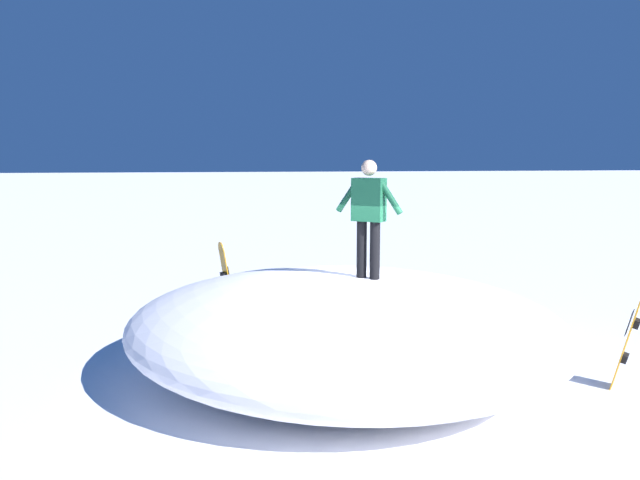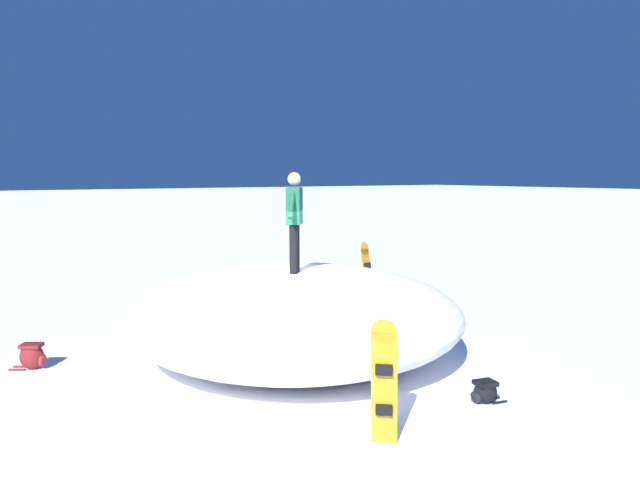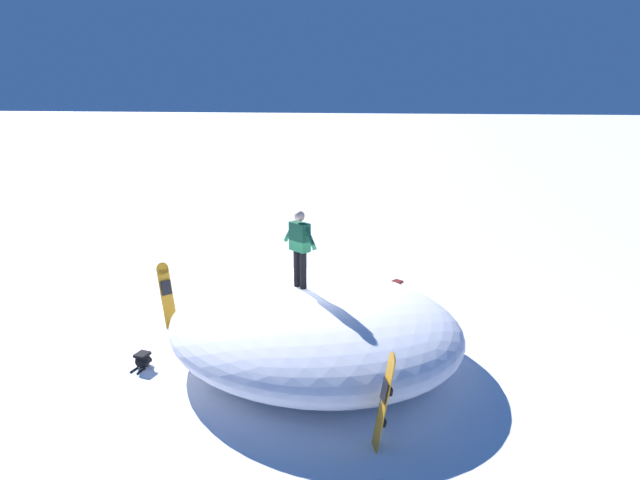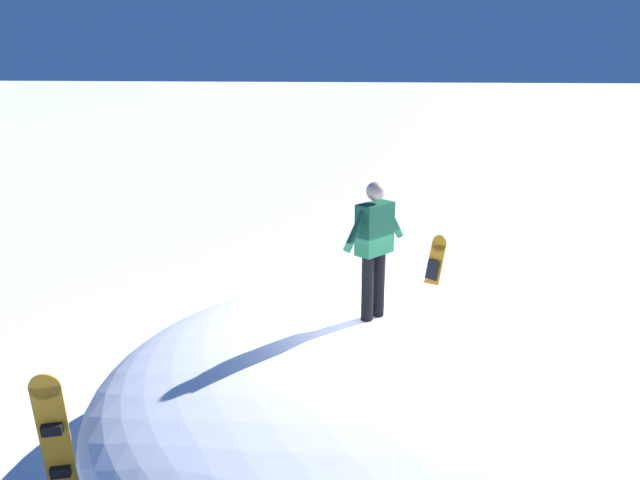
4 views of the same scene
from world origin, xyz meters
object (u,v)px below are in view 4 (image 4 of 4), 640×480
object	(u,v)px
snowboard_primary_upright	(55,441)
backpack_near	(312,314)
snowboard_secondary_upright	(433,278)
snowboarder_standing	(374,242)

from	to	relation	value
snowboard_primary_upright	backpack_near	distance (m)	5.32
snowboard_secondary_upright	backpack_near	world-z (taller)	snowboard_secondary_upright
snowboarder_standing	snowboard_secondary_upright	distance (m)	3.89
snowboard_secondary_upright	backpack_near	xyz separation A→B (m)	(2.06, 0.35, -0.63)
snowboard_secondary_upright	snowboard_primary_upright	bearing A→B (deg)	53.40
snowboard_primary_upright	backpack_near	size ratio (longest dim) A/B	3.14
snowboarder_standing	snowboard_secondary_upright	world-z (taller)	snowboarder_standing
snowboarder_standing	snowboard_primary_upright	distance (m)	3.87
snowboard_primary_upright	backpack_near	world-z (taller)	snowboard_primary_upright
snowboarder_standing	backpack_near	size ratio (longest dim) A/B	3.11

